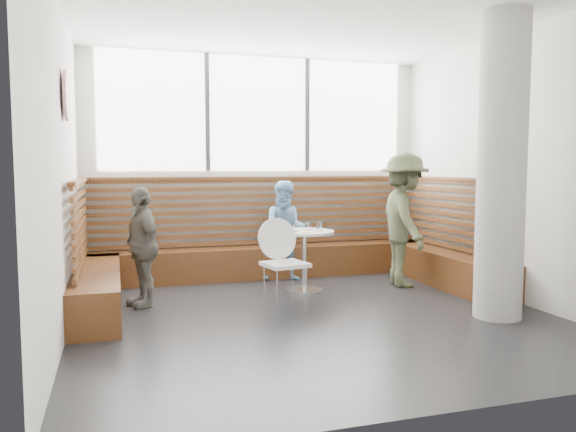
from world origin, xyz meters
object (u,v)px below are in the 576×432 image
object	(u,v)px
adult_man	(404,220)
concrete_column	(502,167)
child_left	(142,247)
child_back	(287,231)
cafe_table	(304,248)
cafe_chair	(283,255)

from	to	relation	value
adult_man	concrete_column	bearing A→B (deg)	-163.21
adult_man	child_left	world-z (taller)	adult_man
adult_man	child_back	xyz separation A→B (m)	(-1.41, 0.80, -0.19)
concrete_column	cafe_table	size ratio (longest dim) A/B	4.06
child_back	child_left	xyz separation A→B (m)	(-2.02, -0.91, -0.02)
child_left	cafe_table	bearing A→B (deg)	75.98
concrete_column	child_left	size ratio (longest dim) A/B	2.32
concrete_column	cafe_chair	world-z (taller)	concrete_column
cafe_table	cafe_chair	bearing A→B (deg)	-126.73
cafe_chair	child_left	size ratio (longest dim) A/B	0.73
adult_man	child_back	bearing A→B (deg)	71.35
concrete_column	child_back	world-z (taller)	concrete_column
concrete_column	child_back	distance (m)	3.12
cafe_chair	cafe_table	bearing A→B (deg)	42.38
cafe_chair	adult_man	size ratio (longest dim) A/B	0.56
concrete_column	child_back	xyz separation A→B (m)	(-1.58, 2.53, -0.90)
child_back	cafe_chair	bearing A→B (deg)	-94.82
cafe_table	adult_man	bearing A→B (deg)	-2.62
concrete_column	child_back	bearing A→B (deg)	122.07
child_left	cafe_chair	bearing A→B (deg)	54.56
cafe_table	child_left	xyz separation A→B (m)	(-2.03, -0.18, 0.12)
child_back	child_left	distance (m)	2.22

